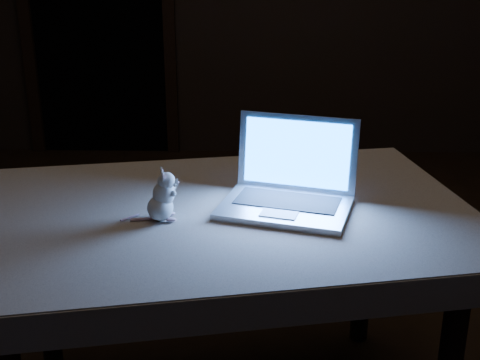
# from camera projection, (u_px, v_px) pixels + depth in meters

# --- Properties ---
(doorway) EXTENTS (1.06, 0.36, 2.13)m
(doorway) POSITION_uv_depth(u_px,v_px,m) (96.00, 0.00, 4.32)
(doorway) COLOR black
(doorway) RESTS_ON back_wall
(table) EXTENTS (1.46, 1.09, 0.71)m
(table) POSITION_uv_depth(u_px,v_px,m) (225.00, 319.00, 1.95)
(table) COLOR black
(table) RESTS_ON floor
(tablecloth) EXTENTS (1.44, 0.99, 0.09)m
(tablecloth) POSITION_uv_depth(u_px,v_px,m) (193.00, 226.00, 1.82)
(tablecloth) COLOR #BCAB98
(tablecloth) RESTS_ON table
(laptop) EXTENTS (0.43, 0.40, 0.24)m
(laptop) POSITION_uv_depth(u_px,v_px,m) (286.00, 171.00, 1.77)
(laptop) COLOR #B7B7BC
(laptop) RESTS_ON tablecloth
(plush_mouse) EXTENTS (0.12, 0.12, 0.14)m
(plush_mouse) POSITION_uv_depth(u_px,v_px,m) (160.00, 195.00, 1.73)
(plush_mouse) COLOR silver
(plush_mouse) RESTS_ON tablecloth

